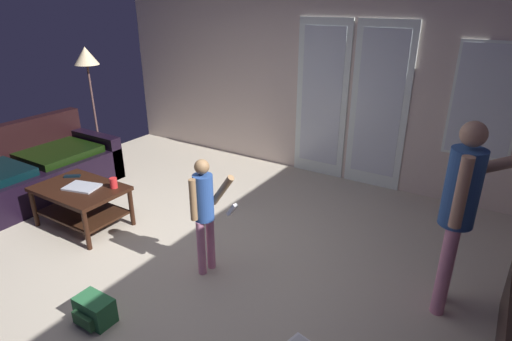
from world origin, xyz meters
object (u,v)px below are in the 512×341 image
at_px(backpack, 94,310).
at_px(cup_near_edge, 114,183).
at_px(person_adult, 461,204).
at_px(floor_lamp, 87,63).
at_px(tv_remote_black, 72,176).
at_px(leather_couch, 23,176).
at_px(laptop_closed, 82,187).
at_px(coffee_table, 81,198).
at_px(person_child, 205,207).

bearing_deg(backpack, cup_near_edge, 132.13).
bearing_deg(person_adult, floor_lamp, 171.33).
distance_m(cup_near_edge, tv_remote_black, 0.62).
bearing_deg(leather_couch, laptop_closed, -2.47).
xyz_separation_m(floor_lamp, laptop_closed, (1.58, -1.45, -0.98)).
bearing_deg(backpack, coffee_table, 145.39).
bearing_deg(backpack, person_child, 71.28).
bearing_deg(cup_near_edge, person_child, -5.32).
relative_size(backpack, laptop_closed, 0.87).
relative_size(person_adult, cup_near_edge, 13.98).
bearing_deg(laptop_closed, floor_lamp, 122.55).
bearing_deg(leather_couch, backpack, -21.13).
distance_m(leather_couch, person_child, 2.86).
distance_m(leather_couch, cup_near_edge, 1.54).
bearing_deg(coffee_table, tv_remote_black, 155.82).
bearing_deg(tv_remote_black, person_adult, -29.16).
xyz_separation_m(leather_couch, person_child, (2.83, 0.00, 0.36)).
height_order(backpack, tv_remote_black, tv_remote_black).
xyz_separation_m(coffee_table, cup_near_edge, (0.32, 0.19, 0.18)).
relative_size(person_child, floor_lamp, 0.65).
distance_m(backpack, cup_near_edge, 1.53).
bearing_deg(person_child, coffee_table, -177.74).
distance_m(person_child, floor_lamp, 3.56).
bearing_deg(laptop_closed, cup_near_edge, 17.11).
height_order(person_adult, floor_lamp, floor_lamp).
xyz_separation_m(cup_near_edge, tv_remote_black, (-0.62, -0.06, -0.04)).
xyz_separation_m(person_child, floor_lamp, (-3.18, 1.39, 0.80)).
bearing_deg(floor_lamp, backpack, -39.61).
relative_size(coffee_table, laptop_closed, 2.76).
distance_m(coffee_table, floor_lamp, 2.39).
relative_size(cup_near_edge, tv_remote_black, 0.65).
bearing_deg(person_child, cup_near_edge, 174.68).
height_order(coffee_table, laptop_closed, laptop_closed).
xyz_separation_m(coffee_table, laptop_closed, (0.04, 0.01, 0.13)).
relative_size(person_adult, floor_lamp, 0.93).
bearing_deg(person_adult, backpack, -144.36).
xyz_separation_m(backpack, tv_remote_black, (-1.61, 1.04, 0.36)).
bearing_deg(leather_couch, tv_remote_black, 4.49).
distance_m(leather_couch, person_adult, 4.80).
distance_m(coffee_table, person_adult, 3.64).
bearing_deg(tv_remote_black, floor_lamp, 95.92).
xyz_separation_m(person_adult, backpack, (-2.21, -1.59, -0.83)).
bearing_deg(floor_lamp, person_adult, -8.67).
xyz_separation_m(coffee_table, person_child, (1.64, 0.06, 0.32)).
distance_m(coffee_table, cup_near_edge, 0.41).
relative_size(backpack, tv_remote_black, 1.74).
distance_m(person_adult, laptop_closed, 3.58).
xyz_separation_m(backpack, laptop_closed, (-1.28, 0.92, 0.36)).
distance_m(coffee_table, tv_remote_black, 0.35).
relative_size(coffee_table, tv_remote_black, 5.55).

